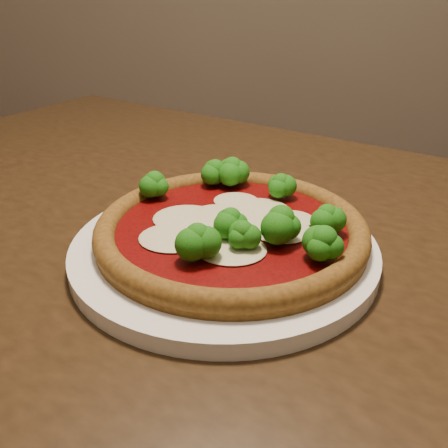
# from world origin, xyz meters

# --- Properties ---
(dining_table) EXTENTS (1.57, 1.32, 0.75)m
(dining_table) POSITION_xyz_m (-0.22, -0.05, 0.66)
(dining_table) COLOR black
(dining_table) RESTS_ON floor
(plate) EXTENTS (0.33, 0.33, 0.02)m
(plate) POSITION_xyz_m (-0.20, -0.11, 0.76)
(plate) COLOR white
(plate) RESTS_ON dining_table
(pizza) EXTENTS (0.30, 0.30, 0.06)m
(pizza) POSITION_xyz_m (-0.19, -0.10, 0.78)
(pizza) COLOR brown
(pizza) RESTS_ON plate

